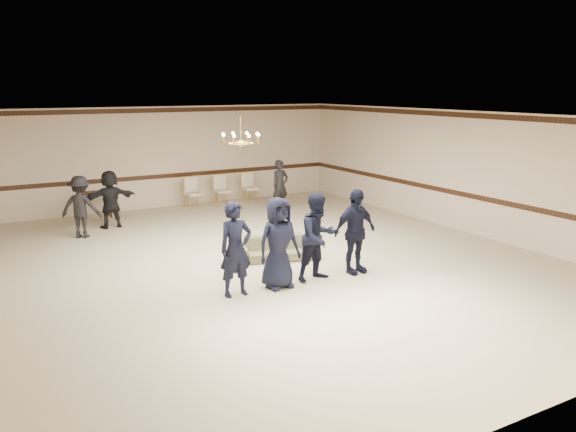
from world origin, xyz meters
The scene contains 16 objects.
room centered at (0.00, 0.00, 1.60)m, with size 12.01×14.01×3.21m.
chair_rail centered at (0.00, 6.99, 1.00)m, with size 12.00×0.02×0.14m, color #331A0F.
crown_molding centered at (0.00, 6.99, 3.08)m, with size 12.00×0.02×0.14m, color #331A0F.
chandelier centered at (0.00, 1.00, 2.88)m, with size 0.94×0.94×0.89m, color gold, non-canonical shape.
boy_a centered at (-1.35, -1.57, 0.89)m, with size 0.65×0.43×1.78m, color black.
boy_b centered at (-0.45, -1.57, 0.89)m, with size 0.87×0.57×1.78m, color black.
boy_c centered at (0.45, -1.57, 0.89)m, with size 0.86×0.67×1.78m, color black.
boy_d centered at (1.35, -1.57, 0.89)m, with size 1.04×0.43×1.78m, color black.
settee centered at (0.39, 0.08, 0.26)m, with size 1.78×0.69×0.52m, color #676645.
adult_left centered at (-3.00, 4.28, 0.80)m, with size 1.03×0.59×1.60m, color black.
adult_mid centered at (-2.10, 4.98, 0.80)m, with size 1.48×0.47×1.60m, color black.
adult_right centered at (3.00, 4.58, 0.80)m, with size 0.58×0.38×1.60m, color black.
banquet_chair_left centered at (0.76, 6.23, 0.50)m, with size 0.48×0.48×0.99m, color beige, non-canonical shape.
banquet_chair_mid centered at (1.76, 6.23, 0.50)m, with size 0.48×0.48×0.99m, color beige, non-canonical shape.
banquet_chair_right centered at (2.76, 6.23, 0.50)m, with size 0.48×0.48×0.99m, color beige, non-canonical shape.
console_table centered at (-2.24, 6.43, 0.39)m, with size 0.94×0.40×0.79m, color #331B11.
Camera 1 is at (-5.59, -10.93, 3.81)m, focal length 36.11 mm.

